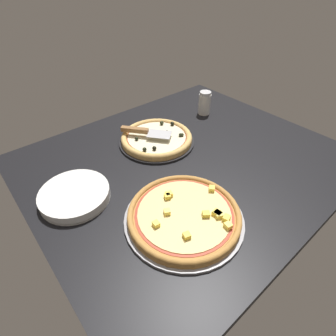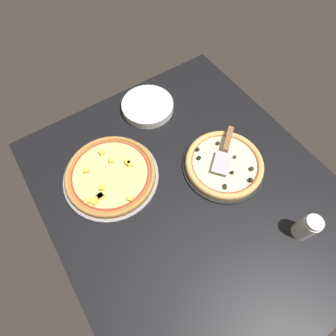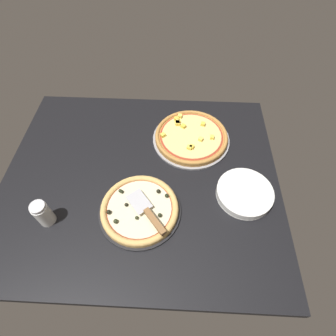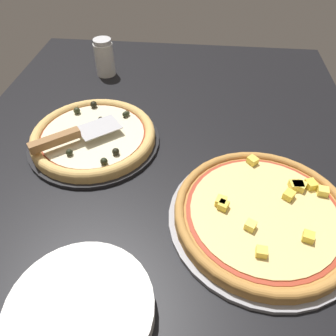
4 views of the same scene
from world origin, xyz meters
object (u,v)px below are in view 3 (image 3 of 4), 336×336
(parmesan_shaker, at_px, (43,213))
(serving_spatula, at_px, (151,216))
(pizza_back, at_px, (191,136))
(pizza_front, at_px, (140,208))
(plate_stack, at_px, (245,193))

(parmesan_shaker, bearing_deg, serving_spatula, 1.14)
(pizza_back, distance_m, parmesan_shaker, 0.73)
(pizza_front, xyz_separation_m, plate_stack, (0.43, 0.10, -0.01))
(plate_stack, relative_size, parmesan_shaker, 1.99)
(plate_stack, distance_m, parmesan_shaker, 0.80)
(pizza_front, bearing_deg, parmesan_shaker, -171.12)
(pizza_back, xyz_separation_m, plate_stack, (0.22, -0.30, -0.01))
(pizza_back, relative_size, parmesan_shaker, 2.99)
(pizza_front, height_order, plate_stack, pizza_front)
(pizza_back, bearing_deg, pizza_front, -117.40)
(parmesan_shaker, bearing_deg, pizza_front, 8.88)
(serving_spatula, bearing_deg, pizza_front, 136.84)
(pizza_front, relative_size, plate_stack, 1.33)
(serving_spatula, xyz_separation_m, plate_stack, (0.38, 0.14, -0.04))
(pizza_back, bearing_deg, serving_spatula, -109.24)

